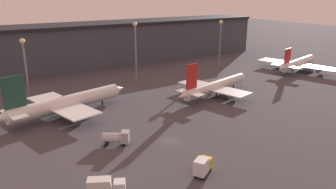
{
  "coord_description": "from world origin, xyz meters",
  "views": [
    {
      "loc": [
        -39.68,
        -60.02,
        34.51
      ],
      "look_at": [
        9.62,
        15.92,
        6.0
      ],
      "focal_mm": 35.0,
      "sensor_mm": 36.0,
      "label": 1
    }
  ],
  "objects": [
    {
      "name": "airplane_1",
      "position": [
        -15.7,
        31.39,
        3.62
      ],
      "size": [
        42.23,
        28.79,
        14.27
      ],
      "rotation": [
        0.0,
        0.0,
        0.23
      ],
      "color": "white",
      "rests_on": "ground"
    },
    {
      "name": "service_vehicle_2",
      "position": [
        -11.65,
        5.36,
        1.84
      ],
      "size": [
        6.44,
        5.43,
        3.43
      ],
      "rotation": [
        0.0,
        0.0,
        -0.6
      ],
      "color": "#9EA3A8",
      "rests_on": "ground"
    },
    {
      "name": "service_vehicle_3",
      "position": [
        -21.69,
        -11.8,
        1.79
      ],
      "size": [
        6.89,
        5.02,
        3.18
      ],
      "rotation": [
        0.0,
        0.0,
        -0.48
      ],
      "color": "white",
      "rests_on": "ground"
    },
    {
      "name": "lamp_post_2",
      "position": [
        20.13,
        55.81,
        14.95
      ],
      "size": [
        1.8,
        1.8,
        23.28
      ],
      "color": "slate",
      "rests_on": "ground"
    },
    {
      "name": "terminal_building",
      "position": [
        0.0,
        91.66,
        10.26
      ],
      "size": [
        217.08,
        23.5,
        20.41
      ],
      "color": "#3D424C",
      "rests_on": "ground"
    },
    {
      "name": "service_vehicle_4",
      "position": [
        -3.15,
        -16.13,
        2.02
      ],
      "size": [
        5.26,
        4.31,
        3.72
      ],
      "rotation": [
        0.0,
        0.0,
        0.52
      ],
      "color": "gold",
      "rests_on": "ground"
    },
    {
      "name": "ground",
      "position": [
        0.0,
        0.0,
        0.0
      ],
      "size": [
        600.0,
        600.0,
        0.0
      ],
      "primitive_type": "plane",
      "color": "#423F44"
    },
    {
      "name": "lamp_post_3",
      "position": [
        64.69,
        55.81,
        14.23
      ],
      "size": [
        1.8,
        1.8,
        21.98
      ],
      "color": "slate",
      "rests_on": "ground"
    },
    {
      "name": "lamp_post_1",
      "position": [
        -21.34,
        55.81,
        13.1
      ],
      "size": [
        1.8,
        1.8,
        19.99
      ],
      "color": "slate",
      "rests_on": "ground"
    },
    {
      "name": "airplane_2",
      "position": [
        33.47,
        22.58,
        3.14
      ],
      "size": [
        38.48,
        27.38,
        13.03
      ],
      "rotation": [
        0.0,
        0.0,
        0.23
      ],
      "color": "silver",
      "rests_on": "ground"
    },
    {
      "name": "airplane_3",
      "position": [
        89.54,
        30.44,
        3.29
      ],
      "size": [
        36.53,
        36.02,
        11.57
      ],
      "rotation": [
        0.0,
        0.0,
        0.23
      ],
      "color": "silver",
      "rests_on": "ground"
    }
  ]
}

